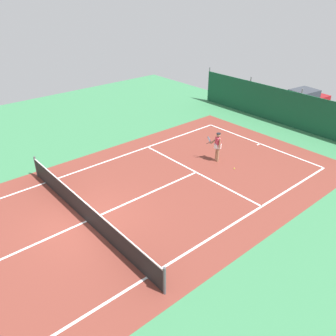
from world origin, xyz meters
The scene contains 7 objects.
ground_plane centered at (0.00, 0.00, 0.00)m, with size 36.00×36.00×0.00m, color #387A4C.
court_surface centered at (0.00, 0.00, 0.00)m, with size 11.02×26.60×0.01m.
tennis_net centered at (0.00, 0.00, 0.51)m, with size 10.12×0.10×1.10m.
back_fence centered at (0.00, 16.28, 0.67)m, with size 16.30×0.98×2.70m.
tennis_player centered at (-0.23, 8.21, 0.96)m, with size 0.85×0.64×1.64m.
tennis_ball_near_player centered at (1.05, 8.20, 0.03)m, with size 0.07×0.07×0.07m, color #CCDB33.
parked_car centered at (-1.56, 19.12, 0.84)m, with size 2.45×4.41×1.68m.
Camera 1 is at (11.09, -5.09, 8.88)m, focal length 37.41 mm.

